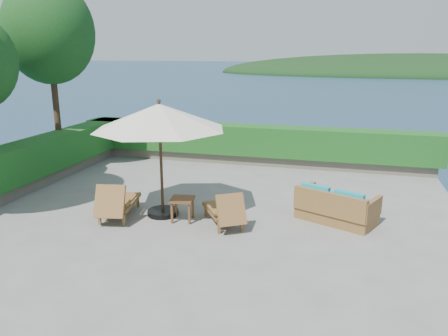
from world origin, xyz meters
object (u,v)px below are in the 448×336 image
(lounge_left, at_px, (117,202))
(wicker_loveseat, at_px, (336,208))
(patio_umbrella, at_px, (159,118))
(side_table, at_px, (182,202))
(lounge_right, at_px, (225,210))

(lounge_left, relative_size, wicker_loveseat, 0.87)
(patio_umbrella, height_order, wicker_loveseat, patio_umbrella)
(side_table, bearing_deg, wicker_loveseat, 13.95)
(lounge_left, xyz_separation_m, wicker_loveseat, (4.99, 1.09, -0.06))
(lounge_right, xyz_separation_m, wicker_loveseat, (2.42, 0.87, -0.03))
(lounge_left, relative_size, side_table, 2.96)
(patio_umbrella, relative_size, lounge_left, 1.97)
(wicker_loveseat, bearing_deg, patio_umbrella, -147.09)
(patio_umbrella, bearing_deg, wicker_loveseat, 8.87)
(lounge_right, bearing_deg, lounge_left, 152.66)
(patio_umbrella, bearing_deg, side_table, -20.88)
(wicker_loveseat, bearing_deg, lounge_right, -136.13)
(patio_umbrella, bearing_deg, lounge_right, -8.55)
(lounge_right, height_order, wicker_loveseat, wicker_loveseat)
(patio_umbrella, distance_m, lounge_right, 2.58)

